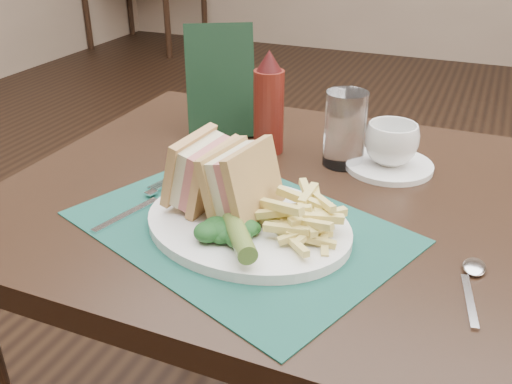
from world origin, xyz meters
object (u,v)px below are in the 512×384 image
Objects in this scene: table_main at (286,364)px; plate at (248,225)px; placemat at (239,227)px; sandwich_half_a at (189,168)px; ketchup_bottle at (269,102)px; sandwich_half_b at (229,178)px; table_bg_left at (146,1)px; drinking_glass at (345,129)px; check_presenter at (220,81)px; coffee_cup at (391,144)px; saucer at (389,165)px.

table_main is 0.41m from plate.
placemat is 4.18× the size of sandwich_half_a.
placemat is at bearing -76.80° from ketchup_bottle.
sandwich_half_a is at bearing 168.23° from placemat.
table_main is 8.35× the size of sandwich_half_b.
sandwich_half_b is (2.53, -3.66, 0.45)m from table_bg_left.
drinking_glass is at bearing -1.19° from ketchup_bottle.
drinking_glass is (0.08, 0.27, 0.06)m from placemat.
sandwich_half_a is at bearing -101.85° from check_presenter.
check_presenter is (-0.34, 0.04, 0.06)m from coffee_cup.
table_main is 4.21× the size of check_presenter.
table_main is at bearing -54.58° from ketchup_bottle.
saucer is 0.70× the size of check_presenter.
sandwich_half_b reaches higher than table_main.
saucer is 0.35m from check_presenter.
plate is 1.40× the size of check_presenter.
table_main is 8.52× the size of sandwich_half_a.
table_bg_left is 2.04× the size of placemat.
sandwich_half_b reaches higher than placemat.
check_presenter is (-0.20, 0.32, 0.09)m from plate.
drinking_glass reaches higher than placemat.
table_main is at bearing -53.85° from table_bg_left.
table_bg_left is at bearing 126.15° from table_main.
check_presenter is at bearing 139.64° from table_main.
check_presenter is at bearing 173.46° from coffee_cup.
plate is 2.31× the size of drinking_glass.
sandwich_half_a is 0.36m from coffee_cup.
sandwich_half_b is 1.20× the size of coffee_cup.
plate is 0.28m from drinking_glass.
saucer is (0.13, 0.14, 0.38)m from table_main.
sandwich_half_b is at bearing -55.33° from table_bg_left.
coffee_cup is 0.35m from check_presenter.
placemat is 2.94× the size of saucer.
plate is (2.57, -3.67, 0.38)m from table_bg_left.
coffee_cup is at bearing 9.91° from drinking_glass.
table_bg_left is at bearing 124.79° from placemat.
saucer is at bearing 9.91° from drinking_glass.
sandwich_half_a is at bearing -132.37° from coffee_cup.
ketchup_bottle is 0.13m from check_presenter.
placemat is 3.40× the size of drinking_glass.
table_bg_left is at bearing 134.47° from sandwich_half_b.
ketchup_bottle is (-0.14, 0.00, 0.03)m from drinking_glass.
saucer is at bearing 61.04° from placemat.
drinking_glass is at bearing -41.10° from check_presenter.
sandwich_half_b is 0.50× the size of check_presenter.
saucer is 0.04m from coffee_cup.
saucer reaches higher than table_bg_left.
sandwich_half_b is (0.07, -0.01, 0.00)m from sandwich_half_a.
check_presenter is at bearing 119.66° from placemat.
plate is 0.30m from ketchup_bottle.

